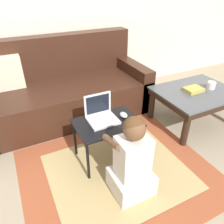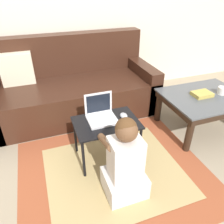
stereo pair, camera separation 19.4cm
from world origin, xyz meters
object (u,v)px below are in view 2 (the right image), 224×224
(coffee_table, at_px, (205,101))
(laptop, at_px, (101,116))
(laptop_desk, at_px, (106,127))
(computer_mouse, at_px, (124,116))
(book_on_table, at_px, (202,94))
(couch, at_px, (72,88))
(person_seated, at_px, (125,164))
(cup_on_table, at_px, (222,91))

(coffee_table, height_order, laptop, laptop)
(laptop_desk, bearing_deg, computer_mouse, 4.67)
(laptop, distance_m, book_on_table, 1.15)
(couch, relative_size, laptop_desk, 3.47)
(person_seated, xyz_separation_m, book_on_table, (1.12, 0.55, 0.13))
(laptop_desk, xyz_separation_m, laptop, (-0.03, 0.06, 0.09))
(couch, height_order, person_seated, couch)
(computer_mouse, height_order, book_on_table, same)
(coffee_table, bearing_deg, book_on_table, 163.56)
(book_on_table, bearing_deg, couch, 144.71)
(laptop_desk, relative_size, cup_on_table, 6.10)
(laptop_desk, height_order, person_seated, person_seated)
(person_seated, bearing_deg, cup_on_table, 20.95)
(cup_on_table, bearing_deg, person_seated, -159.05)
(coffee_table, relative_size, person_seated, 1.25)
(laptop_desk, height_order, computer_mouse, computer_mouse)
(laptop, distance_m, computer_mouse, 0.20)
(person_seated, height_order, cup_on_table, person_seated)
(cup_on_table, bearing_deg, coffee_table, 173.63)
(computer_mouse, bearing_deg, book_on_table, 6.79)
(coffee_table, distance_m, computer_mouse, 1.01)
(computer_mouse, xyz_separation_m, person_seated, (-0.17, -0.44, -0.13))
(laptop_desk, bearing_deg, book_on_table, 6.47)
(cup_on_table, bearing_deg, book_on_table, 171.57)
(book_on_table, bearing_deg, cup_on_table, -8.43)
(laptop_desk, bearing_deg, cup_on_table, 3.93)
(couch, distance_m, computer_mouse, 1.04)
(coffee_table, xyz_separation_m, computer_mouse, (-1.00, -0.10, 0.09))
(laptop, relative_size, book_on_table, 1.25)
(laptop_desk, height_order, book_on_table, book_on_table)
(laptop, height_order, book_on_table, laptop)
(coffee_table, bearing_deg, laptop, -177.23)
(book_on_table, bearing_deg, person_seated, -153.79)
(laptop, xyz_separation_m, computer_mouse, (0.20, -0.04, -0.02))
(laptop, bearing_deg, book_on_table, 3.55)
(person_seated, relative_size, cup_on_table, 7.55)
(couch, bearing_deg, computer_mouse, -73.88)
(book_on_table, bearing_deg, laptop, -176.45)
(coffee_table, distance_m, book_on_table, 0.10)
(laptop, xyz_separation_m, person_seated, (0.03, -0.48, -0.15))
(laptop_desk, xyz_separation_m, book_on_table, (1.12, 0.13, 0.07))
(coffee_table, xyz_separation_m, laptop_desk, (-1.17, -0.11, 0.02))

